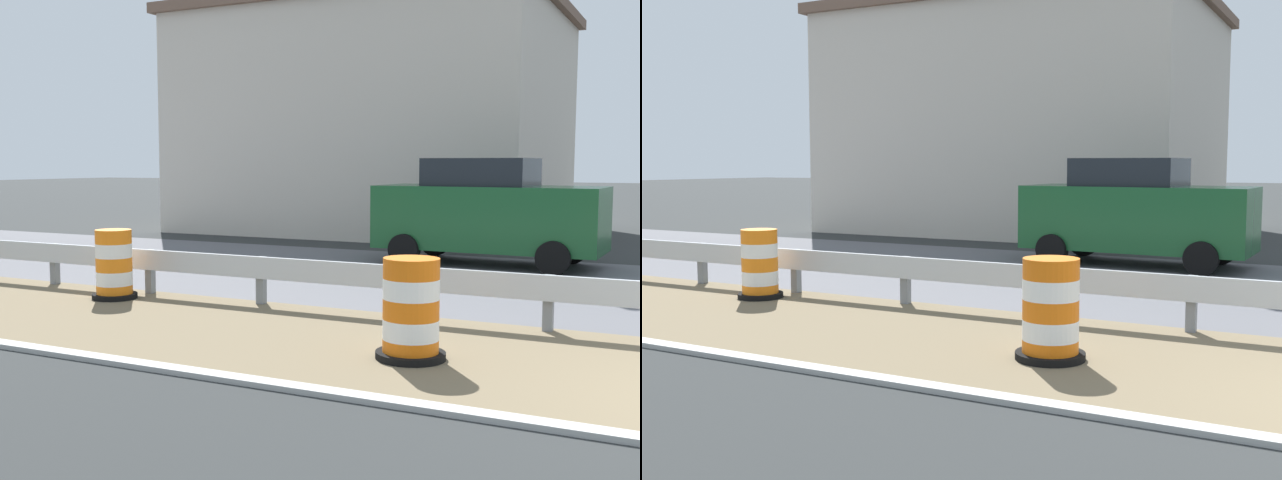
# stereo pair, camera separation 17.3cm
# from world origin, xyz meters

# --- Properties ---
(traffic_barrel_nearest) EXTENTS (0.75, 0.75, 1.08)m
(traffic_barrel_nearest) POSITION_xyz_m (0.25, 3.87, 0.49)
(traffic_barrel_nearest) COLOR orange
(traffic_barrel_nearest) RESTS_ON ground
(traffic_barrel_close) EXTENTS (0.68, 0.68, 1.06)m
(traffic_barrel_close) POSITION_xyz_m (1.67, 9.19, 0.48)
(traffic_barrel_close) COLOR orange
(traffic_barrel_close) RESTS_ON ground
(car_trailing_near_lane) EXTENTS (2.15, 4.55, 2.17)m
(car_trailing_near_lane) POSITION_xyz_m (8.21, 5.12, 1.08)
(car_trailing_near_lane) COLOR #195128
(car_trailing_near_lane) RESTS_ON ground
(roadside_shop_near) EXTENTS (8.79, 11.05, 6.74)m
(roadside_shop_near) POSITION_xyz_m (15.30, 10.47, 3.38)
(roadside_shop_near) COLOR beige
(roadside_shop_near) RESTS_ON ground
(utility_pole_near) EXTENTS (0.24, 1.80, 9.35)m
(utility_pole_near) POSITION_xyz_m (11.28, 7.66, 4.84)
(utility_pole_near) COLOR brown
(utility_pole_near) RESTS_ON ground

